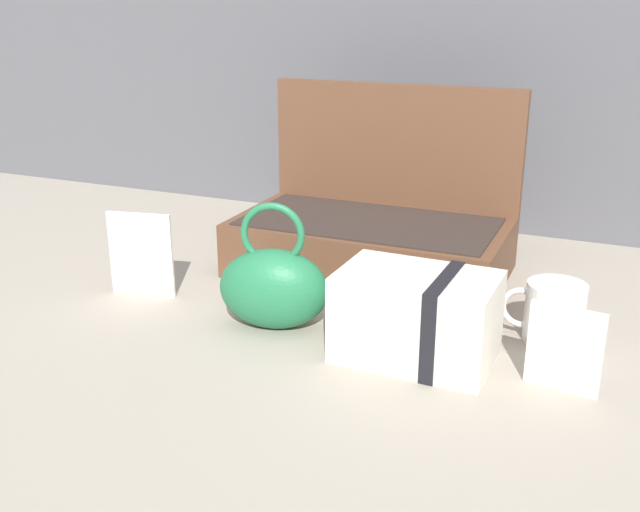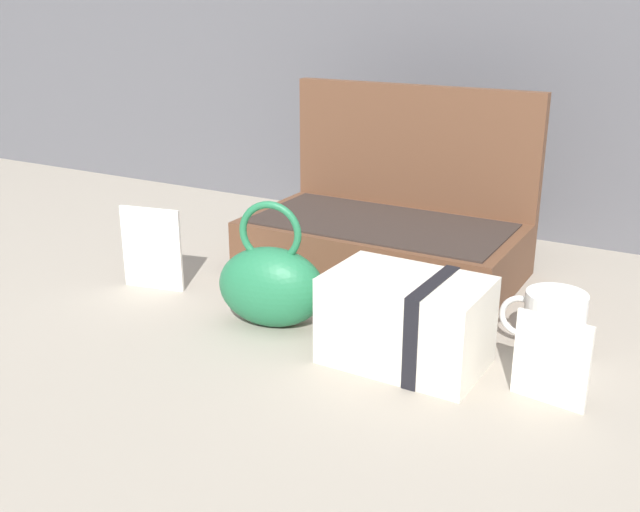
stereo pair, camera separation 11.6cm
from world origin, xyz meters
name	(u,v)px [view 1 (the left image)]	position (x,y,z in m)	size (l,w,h in m)	color
ground_plane	(322,311)	(0.00, 0.00, 0.00)	(6.00, 6.00, 0.00)	#9E9384
open_suitcase	(375,229)	(0.01, 0.23, 0.08)	(0.49, 0.28, 0.33)	brown
teal_pouch_handbag	(274,286)	(-0.04, -0.09, 0.07)	(0.19, 0.13, 0.20)	#237247
cream_toiletry_bag	(418,317)	(0.19, -0.10, 0.06)	(0.22, 0.14, 0.13)	silver
coffee_mug	(553,312)	(0.36, 0.03, 0.05)	(0.12, 0.09, 0.09)	white
info_card_left	(141,255)	(-0.31, -0.06, 0.07)	(0.11, 0.01, 0.15)	white
poster_card_right	(564,349)	(0.39, -0.11, 0.06)	(0.10, 0.01, 0.12)	silver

